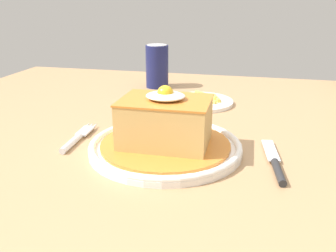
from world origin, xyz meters
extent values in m
cube|color=#A87F56|center=(0.00, 0.00, 0.72)|extent=(1.20, 1.03, 0.04)
cylinder|color=#A87F56|center=(-0.52, 0.44, 0.35)|extent=(0.07, 0.07, 0.70)
cylinder|color=white|center=(0.07, -0.14, 0.75)|extent=(0.27, 0.27, 0.01)
torus|color=white|center=(0.07, -0.14, 0.75)|extent=(0.27, 0.27, 0.01)
cylinder|color=orange|center=(0.07, -0.14, 0.75)|extent=(0.23, 0.23, 0.01)
cube|color=tan|center=(0.07, -0.14, 0.80)|extent=(0.15, 0.11, 0.08)
cube|color=orange|center=(0.07, -0.14, 0.84)|extent=(0.15, 0.11, 0.00)
ellipsoid|color=white|center=(0.07, -0.14, 0.84)|extent=(0.07, 0.06, 0.01)
sphere|color=yellow|center=(0.07, -0.14, 0.85)|extent=(0.03, 0.03, 0.03)
cylinder|color=silver|center=(-0.10, -0.16, 0.75)|extent=(0.02, 0.08, 0.01)
cube|color=silver|center=(-0.11, -0.10, 0.75)|extent=(0.02, 0.05, 0.00)
cylinder|color=silver|center=(-0.10, -0.07, 0.75)|extent=(0.00, 0.03, 0.00)
cylinder|color=silver|center=(-0.11, -0.07, 0.75)|extent=(0.00, 0.03, 0.00)
cylinder|color=silver|center=(-0.12, -0.07, 0.75)|extent=(0.00, 0.03, 0.00)
cylinder|color=#262628|center=(0.26, -0.19, 0.75)|extent=(0.02, 0.08, 0.01)
cube|color=silver|center=(0.25, -0.11, 0.75)|extent=(0.03, 0.09, 0.00)
cylinder|color=#191E51|center=(-0.07, 0.31, 0.80)|extent=(0.07, 0.07, 0.12)
cylinder|color=silver|center=(-0.07, 0.31, 0.86)|extent=(0.06, 0.06, 0.00)
cylinder|color=white|center=(0.08, 0.16, 0.75)|extent=(0.17, 0.17, 0.01)
cube|color=#EAC64C|center=(0.07, 0.19, 0.75)|extent=(0.06, 0.02, 0.01)
cube|color=#EAC64C|center=(0.09, 0.15, 0.75)|extent=(0.06, 0.02, 0.01)
cube|color=#EAC64C|center=(0.09, 0.21, 0.75)|extent=(0.05, 0.04, 0.01)
cube|color=#EAC64C|center=(0.08, 0.16, 0.75)|extent=(0.06, 0.03, 0.01)
cube|color=#EAC64C|center=(0.08, 0.16, 0.75)|extent=(0.05, 0.05, 0.01)
cube|color=#EAC64C|center=(0.10, 0.15, 0.75)|extent=(0.07, 0.04, 0.01)
cube|color=#EAC64C|center=(0.06, 0.15, 0.75)|extent=(0.06, 0.04, 0.01)
cube|color=#EAC64C|center=(0.12, 0.18, 0.75)|extent=(0.03, 0.06, 0.01)
cube|color=#EAC64C|center=(0.10, 0.19, 0.75)|extent=(0.06, 0.05, 0.01)
cube|color=#EAC64C|center=(0.09, 0.16, 0.75)|extent=(0.04, 0.06, 0.01)
camera|label=1|loc=(0.21, -0.72, 1.00)|focal=39.00mm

